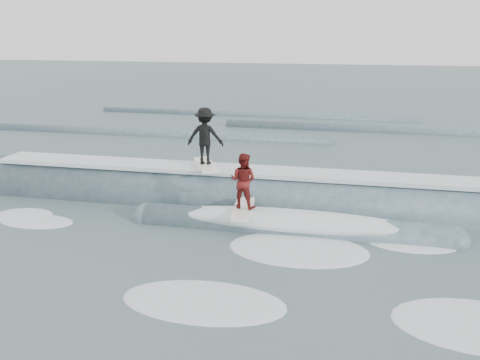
# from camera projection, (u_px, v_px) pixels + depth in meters

# --- Properties ---
(ground) EXTENTS (160.00, 160.00, 0.00)m
(ground) POSITION_uv_depth(u_px,v_px,m) (222.00, 240.00, 15.09)
(ground) COLOR #384E52
(ground) RESTS_ON ground
(breaking_wave) EXTENTS (22.84, 3.93, 2.29)m
(breaking_wave) POSITION_uv_depth(u_px,v_px,m) (251.00, 205.00, 17.92)
(breaking_wave) COLOR #37515C
(breaking_wave) RESTS_ON ground
(surfer_black) EXTENTS (1.35, 2.04, 2.01)m
(surfer_black) POSITION_uv_depth(u_px,v_px,m) (205.00, 138.00, 17.94)
(surfer_black) COLOR white
(surfer_black) RESTS_ON ground
(surfer_red) EXTENTS (0.90, 2.05, 1.76)m
(surfer_red) POSITION_uv_depth(u_px,v_px,m) (243.00, 184.00, 15.73)
(surfer_red) COLOR white
(surfer_red) RESTS_ON ground
(whitewater) EXTENTS (15.59, 6.15, 0.10)m
(whitewater) POSITION_uv_depth(u_px,v_px,m) (251.00, 262.00, 13.61)
(whitewater) COLOR white
(whitewater) RESTS_ON ground
(far_swells) EXTENTS (37.34, 8.65, 0.80)m
(far_swells) POSITION_uv_depth(u_px,v_px,m) (283.00, 129.00, 31.83)
(far_swells) COLOR #37515C
(far_swells) RESTS_ON ground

